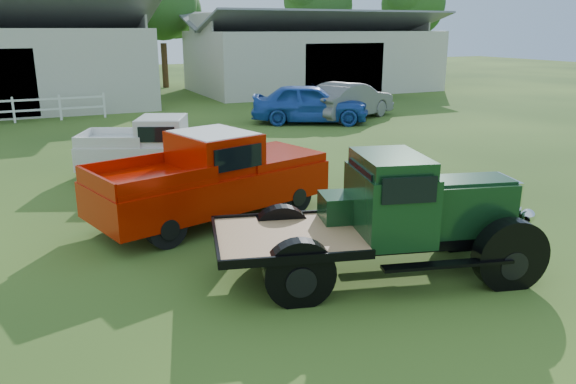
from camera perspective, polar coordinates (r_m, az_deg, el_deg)
name	(u,v)px	position (r m, az deg, el deg)	size (l,w,h in m)	color
ground	(305,264)	(10.55, 1.76, -7.29)	(120.00, 120.00, 0.00)	#213914
shed_right	(313,52)	(40.11, 2.53, 14.02)	(16.80, 9.20, 5.20)	#999689
tree_b	(21,3)	(42.66, -25.48, 16.91)	(6.90, 6.90, 11.50)	#2E4B1B
tree_c	(162,24)	(42.67, -12.65, 16.35)	(5.40, 5.40, 9.00)	#2E4B1B
tree_d	(318,18)	(48.14, 3.02, 17.26)	(6.00, 6.00, 10.00)	#2E4B1B
tree_e	(412,21)	(50.71, 12.50, 16.59)	(5.70, 5.70, 9.50)	#2E4B1B
vintage_flatbed	(383,216)	(9.86, 9.59, -2.46)	(5.49, 2.18, 2.18)	#13371A
red_pickup	(211,176)	(12.73, -7.84, 1.59)	(5.58, 2.14, 2.03)	#AB1302
white_pickup	(160,147)	(16.87, -12.89, 4.44)	(4.70, 1.82, 1.72)	silver
misc_car_blue	(310,103)	(25.96, 2.25, 8.99)	(2.13, 5.30, 1.80)	#1E4BA8
misc_car_grey	(349,101)	(27.39, 6.23, 9.22)	(1.83, 5.26, 1.73)	slate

